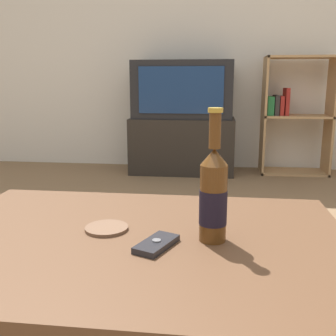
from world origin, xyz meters
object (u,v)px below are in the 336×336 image
Objects in this scene: bookshelf at (292,114)px; television at (183,90)px; tv_stand at (182,145)px; cell_phone at (157,244)px; beer_bottle at (213,195)px.

television is at bearing -175.13° from bookshelf.
tv_stand reaches higher than cell_phone.
beer_bottle is 2.35× the size of cell_phone.
bookshelf is at bearing 4.87° from television.
tv_stand is 1.06× the size of television.
cell_phone is (-0.80, -2.86, -0.07)m from bookshelf.
television is (0.00, -0.00, 0.50)m from tv_stand.
tv_stand is 0.90× the size of bookshelf.
cell_phone is at bearing -156.61° from beer_bottle.
tv_stand is at bearing -175.35° from bookshelf.
beer_bottle is 0.17m from cell_phone.
beer_bottle is at bearing -103.68° from bookshelf.
beer_bottle reaches higher than tv_stand.
beer_bottle reaches higher than cell_phone.
beer_bottle is (0.30, -2.73, -0.18)m from television.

